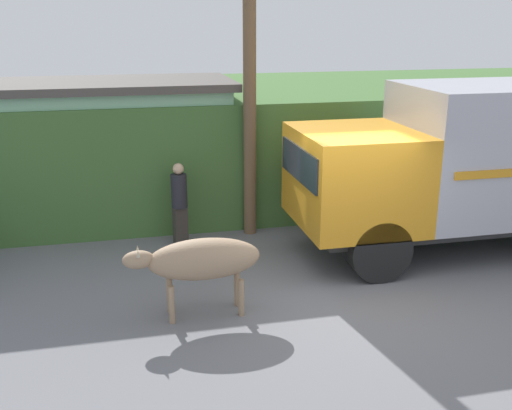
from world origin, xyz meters
TOP-DOWN VIEW (x-y plane):
  - ground_plane at (0.00, 0.00)m, footprint 60.00×60.00m
  - hillside_embankment at (0.00, 6.78)m, footprint 32.00×6.86m
  - building_backdrop at (-3.68, 4.62)m, footprint 5.24×2.70m
  - cargo_truck at (3.21, 1.33)m, footprint 6.91×2.40m
  - brown_cow at (-2.43, -0.22)m, footprint 2.04×0.62m
  - pedestrian_on_hill at (-2.42, 2.88)m, footprint 0.39×0.39m
  - utility_pole at (-0.94, 3.17)m, footprint 0.90×0.26m

SIDE VIEW (x-z plane):
  - ground_plane at x=0.00m, z-range 0.00..0.00m
  - brown_cow at x=-2.43m, z-range 0.28..1.50m
  - pedestrian_on_hill at x=-2.42m, z-range 0.09..1.73m
  - hillside_embankment at x=0.00m, z-range 0.00..2.65m
  - building_backdrop at x=-3.68m, z-range 0.01..3.09m
  - cargo_truck at x=3.21m, z-range 0.17..3.34m
  - utility_pole at x=-0.94m, z-range 0.10..6.75m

